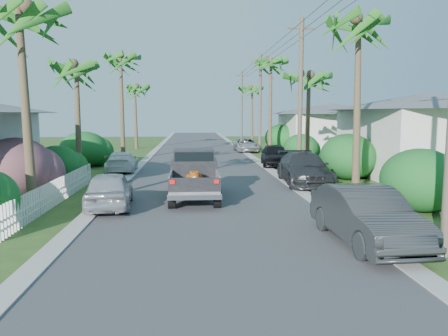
{
  "coord_description": "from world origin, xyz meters",
  "views": [
    {
      "loc": [
        -0.67,
        -12.12,
        3.49
      ],
      "look_at": [
        0.59,
        5.08,
        1.4
      ],
      "focal_mm": 35.0,
      "sensor_mm": 36.0,
      "label": 1
    }
  ],
  "objects": [
    {
      "name": "picket_fence",
      "position": [
        -6.0,
        5.5,
        0.5
      ],
      "size": [
        0.1,
        11.0,
        1.0
      ],
      "primitive_type": "cube",
      "color": "white",
      "rests_on": "ground"
    },
    {
      "name": "shrub_r_b",
      "position": [
        7.8,
        11.0,
        1.25
      ],
      "size": [
        3.0,
        3.3,
        2.5
      ],
      "primitive_type": "ellipsoid",
      "color": "#14491C",
      "rests_on": "ground"
    },
    {
      "name": "shrub_r_c",
      "position": [
        7.5,
        20.0,
        1.05
      ],
      "size": [
        2.6,
        2.86,
        2.1
      ],
      "primitive_type": "ellipsoid",
      "color": "#14491C",
      "rests_on": "ground"
    },
    {
      "name": "curb_left",
      "position": [
        -4.3,
        25.0,
        0.03
      ],
      "size": [
        0.6,
        100.0,
        0.06
      ],
      "primitive_type": "cube",
      "color": "#A5A39E",
      "rests_on": "ground"
    },
    {
      "name": "palm_l_b",
      "position": [
        -6.8,
        12.0,
        6.15
      ],
      "size": [
        4.4,
        4.4,
        7.4
      ],
      "color": "brown",
      "rests_on": "ground"
    },
    {
      "name": "parked_car_rf",
      "position": [
        5.0,
        17.43,
        0.76
      ],
      "size": [
        2.25,
        4.61,
        1.51
      ],
      "primitive_type": "imported",
      "rotation": [
        0.0,
        0.0,
        -0.11
      ],
      "color": "black",
      "rests_on": "ground"
    },
    {
      "name": "shrub_l_b",
      "position": [
        -7.8,
        6.0,
        1.3
      ],
      "size": [
        3.0,
        3.3,
        2.6
      ],
      "primitive_type": "ellipsoid",
      "color": "#A7176A",
      "rests_on": "ground"
    },
    {
      "name": "ground",
      "position": [
        0.0,
        0.0,
        0.0
      ],
      "size": [
        120.0,
        120.0,
        0.0
      ],
      "primitive_type": "plane",
      "color": "#314A1B",
      "rests_on": "ground"
    },
    {
      "name": "utility_pole_d",
      "position": [
        5.6,
        43.0,
        4.6
      ],
      "size": [
        1.6,
        0.26,
        9.0
      ],
      "color": "brown",
      "rests_on": "ground"
    },
    {
      "name": "shrub_r_d",
      "position": [
        8.0,
        30.0,
        1.3
      ],
      "size": [
        3.2,
        3.52,
        2.6
      ],
      "primitive_type": "ellipsoid",
      "color": "#14491C",
      "rests_on": "ground"
    },
    {
      "name": "shrub_l_d",
      "position": [
        -8.0,
        18.0,
        1.2
      ],
      "size": [
        3.2,
        3.52,
        2.4
      ],
      "primitive_type": "ellipsoid",
      "color": "#14491C",
      "rests_on": "ground"
    },
    {
      "name": "shrub_l_c",
      "position": [
        -7.4,
        10.0,
        1.0
      ],
      "size": [
        2.4,
        2.64,
        2.0
      ],
      "primitive_type": "ellipsoid",
      "color": "#14491C",
      "rests_on": "ground"
    },
    {
      "name": "utility_pole_c",
      "position": [
        5.6,
        28.0,
        4.6
      ],
      "size": [
        1.6,
        0.26,
        9.0
      ],
      "color": "brown",
      "rests_on": "ground"
    },
    {
      "name": "palm_l_d",
      "position": [
        -6.5,
        34.0,
        6.44
      ],
      "size": [
        4.4,
        4.4,
        7.7
      ],
      "color": "brown",
      "rests_on": "ground"
    },
    {
      "name": "palm_r_c",
      "position": [
        6.2,
        26.0,
        8.11
      ],
      "size": [
        4.4,
        4.4,
        9.4
      ],
      "color": "brown",
      "rests_on": "ground"
    },
    {
      "name": "house_right_near",
      "position": [
        13.0,
        12.0,
        2.22
      ],
      "size": [
        8.0,
        9.0,
        4.8
      ],
      "color": "silver",
      "rests_on": "ground"
    },
    {
      "name": "utility_pole_b",
      "position": [
        5.6,
        13.0,
        4.6
      ],
      "size": [
        1.6,
        0.26,
        9.0
      ],
      "color": "brown",
      "rests_on": "ground"
    },
    {
      "name": "palm_r_d",
      "position": [
        6.5,
        40.0,
        6.74
      ],
      "size": [
        4.4,
        4.4,
        8.0
      ],
      "color": "brown",
      "rests_on": "ground"
    },
    {
      "name": "parked_car_lf",
      "position": [
        -5.0,
        14.98,
        0.63
      ],
      "size": [
        2.01,
        4.42,
        1.25
      ],
      "primitive_type": "imported",
      "rotation": [
        0.0,
        0.0,
        3.2
      ],
      "color": "white",
      "rests_on": "ground"
    },
    {
      "name": "curb_right",
      "position": [
        4.3,
        25.0,
        0.03
      ],
      "size": [
        0.6,
        100.0,
        0.06
      ],
      "primitive_type": "cube",
      "color": "#A5A39E",
      "rests_on": "ground"
    },
    {
      "name": "house_right_far",
      "position": [
        13.0,
        30.0,
        2.12
      ],
      "size": [
        9.0,
        8.0,
        4.6
      ],
      "color": "silver",
      "rests_on": "ground"
    },
    {
      "name": "parked_car_rd",
      "position": [
        4.52,
        29.38,
        0.65
      ],
      "size": [
        2.25,
        4.69,
        1.29
      ],
      "primitive_type": "imported",
      "rotation": [
        0.0,
        0.0,
        0.02
      ],
      "color": "#ADAEB4",
      "rests_on": "ground"
    },
    {
      "name": "palm_r_b",
      "position": [
        6.6,
        15.0,
        5.95
      ],
      "size": [
        4.4,
        4.4,
        7.2
      ],
      "color": "brown",
      "rests_on": "ground"
    },
    {
      "name": "pickup_truck",
      "position": [
        -0.6,
        6.28,
        1.01
      ],
      "size": [
        1.98,
        5.12,
        2.06
      ],
      "color": "black",
      "rests_on": "ground"
    },
    {
      "name": "road",
      "position": [
        0.0,
        25.0,
        0.01
      ],
      "size": [
        8.0,
        100.0,
        0.02
      ],
      "primitive_type": "cube",
      "color": "#38383A",
      "rests_on": "ground"
    },
    {
      "name": "palm_r_a",
      "position": [
        6.3,
        6.0,
        7.42
      ],
      "size": [
        4.4,
        4.4,
        8.7
      ],
      "color": "brown",
      "rests_on": "ground"
    },
    {
      "name": "parked_car_rn",
      "position": [
        4.01,
        -0.87,
        0.77
      ],
      "size": [
        1.86,
        4.74,
        1.54
      ],
      "primitive_type": "imported",
      "rotation": [
        0.0,
        0.0,
        0.05
      ],
      "color": "#292C2E",
      "rests_on": "ground"
    },
    {
      "name": "shrub_r_a",
      "position": [
        7.6,
        3.0,
        1.15
      ],
      "size": [
        2.8,
        3.08,
        2.3
      ],
      "primitive_type": "ellipsoid",
      "color": "#14491C",
      "rests_on": "ground"
    },
    {
      "name": "palm_l_a",
      "position": [
        -6.2,
        3.0,
        6.93
      ],
      "size": [
        4.4,
        4.4,
        8.2
      ],
      "color": "brown",
      "rests_on": "ground"
    },
    {
      "name": "parked_car_rm",
      "position": [
        5.0,
        9.51,
        0.78
      ],
      "size": [
        2.42,
        5.49,
        1.57
      ],
      "primitive_type": "imported",
      "rotation": [
        0.0,
        0.0,
        -0.04
      ],
      "color": "#27282B",
      "rests_on": "ground"
    },
    {
      "name": "parked_car_ln",
      "position": [
        -3.79,
        4.34,
        0.7
      ],
      "size": [
        2.02,
        4.23,
        1.39
      ],
      "primitive_type": "imported",
      "rotation": [
        0.0,
        0.0,
        3.24
      ],
      "color": "silver",
      "rests_on": "ground"
    },
    {
      "name": "palm_l_c",
      "position": [
        -6.0,
        22.0,
        7.91
      ],
      "size": [
        4.4,
        4.4,
        9.2
      ],
      "color": "brown",
      "rests_on": "ground"
    }
  ]
}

